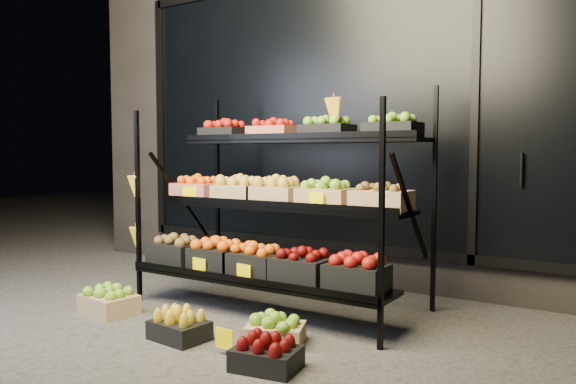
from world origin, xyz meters
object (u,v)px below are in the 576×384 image
Objects in this scene: display_rack at (275,204)px; floor_crate_midright at (275,330)px; floor_crate_left at (109,300)px; floor_crate_midleft at (179,326)px.

display_rack reaches higher than floor_crate_midright.
floor_crate_midleft is at bearing -2.48° from floor_crate_left.
display_rack is 1.17m from floor_crate_midleft.
floor_crate_midleft is at bearing -175.26° from floor_crate_midright.
floor_crate_midright is at bearing 31.71° from floor_crate_midleft.
floor_crate_midleft is 0.89× the size of floor_crate_midright.
display_rack is at bearing 102.95° from floor_crate_midright.
floor_crate_midleft is (-0.09, -0.93, -0.70)m from display_rack.
floor_crate_midright is at bearing 12.47° from floor_crate_left.
floor_crate_midright is (0.55, 0.27, 0.00)m from floor_crate_midleft.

